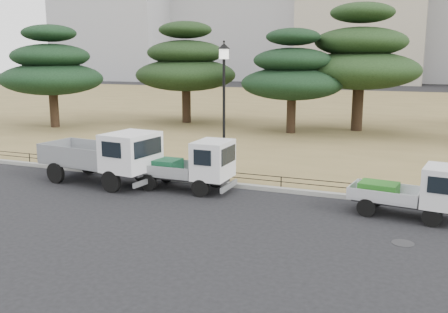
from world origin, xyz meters
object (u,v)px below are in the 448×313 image
at_px(truck_large, 105,154).
at_px(tarp_pile, 86,155).
at_px(truck_kei_front, 191,165).
at_px(truck_kei_rear, 414,191).
at_px(street_lamp, 224,89).

bearing_deg(truck_large, tarp_pile, 146.70).
distance_m(truck_large, truck_kei_front, 3.56).
height_order(truck_large, truck_kei_front, truck_large).
xyz_separation_m(truck_large, tarp_pile, (-2.57, 2.17, -0.61)).
height_order(truck_kei_rear, street_lamp, street_lamp).
bearing_deg(tarp_pile, street_lamp, -3.86).
xyz_separation_m(truck_kei_rear, street_lamp, (-7.02, 1.66, 2.87)).
distance_m(truck_large, truck_kei_rear, 11.36).
bearing_deg(street_lamp, truck_kei_rear, -13.30).
height_order(street_lamp, tarp_pile, street_lamp).
xyz_separation_m(street_lamp, tarp_pile, (-6.91, 0.47, -3.15)).
bearing_deg(tarp_pile, truck_large, -40.16).
bearing_deg(truck_kei_front, tarp_pile, 163.79).
relative_size(truck_kei_rear, street_lamp, 0.65).
bearing_deg(truck_kei_rear, truck_large, -172.23).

